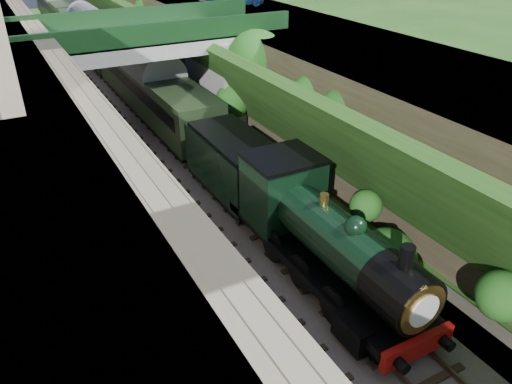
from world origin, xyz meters
TOP-DOWN VIEW (x-y plane):
  - trackbed at (0.00, 20.00)m, footprint 10.00×90.00m
  - retaining_wall at (-5.50, 20.00)m, footprint 1.00×90.00m
  - street_plateau_right at (9.50, 20.00)m, footprint 8.00×90.00m
  - embankment_slope at (4.99, 21.57)m, footprint 4.90×90.20m
  - track_left at (-2.00, 20.00)m, footprint 2.50×90.00m
  - track_right at (1.20, 20.00)m, footprint 2.50×90.00m
  - road_bridge at (0.94, 24.00)m, footprint 16.00×6.40m
  - tree at (5.91, 20.23)m, footprint 3.60×3.80m
  - locomotive at (1.20, 6.39)m, footprint 3.10×10.22m
  - tender at (1.20, 13.75)m, footprint 2.70×6.00m
  - coach_front at (1.20, 26.35)m, footprint 2.90×18.00m
  - coach_middle at (1.20, 45.15)m, footprint 2.90×18.00m
  - coach_rear at (1.20, 63.95)m, footprint 2.90×18.00m

SIDE VIEW (x-z plane):
  - trackbed at x=0.00m, z-range 0.00..0.20m
  - track_left at x=-2.00m, z-range 0.15..0.35m
  - track_right at x=1.20m, z-range 0.15..0.35m
  - tender at x=1.20m, z-range 0.09..3.14m
  - locomotive at x=1.20m, z-range -0.02..3.81m
  - coach_front at x=1.20m, z-range 0.20..3.90m
  - coach_middle at x=1.20m, z-range 0.20..3.90m
  - coach_rear at x=1.20m, z-range 0.20..3.90m
  - embankment_slope at x=4.99m, z-range -0.50..5.99m
  - street_plateau_right at x=9.50m, z-range 0.00..6.25m
  - retaining_wall at x=-5.50m, z-range 0.00..7.00m
  - road_bridge at x=0.94m, z-range 0.45..7.70m
  - tree at x=5.91m, z-range 1.35..7.95m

